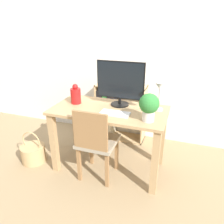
{
  "coord_description": "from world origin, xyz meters",
  "views": [
    {
      "loc": [
        0.75,
        -2.07,
        1.67
      ],
      "look_at": [
        0.0,
        0.1,
        0.68
      ],
      "focal_mm": 35.0,
      "sensor_mm": 36.0,
      "label": 1
    }
  ],
  "objects_px": {
    "desk_lamp": "(159,94)",
    "chair": "(96,141)",
    "keyboard": "(115,113)",
    "monitor": "(120,82)",
    "vase": "(76,95)",
    "potted_plant": "(149,106)",
    "basket": "(33,153)",
    "bookshelf": "(112,112)"
  },
  "relations": [
    {
      "from": "desk_lamp",
      "to": "chair",
      "type": "distance_m",
      "value": 0.82
    },
    {
      "from": "keyboard",
      "to": "monitor",
      "type": "bearing_deg",
      "value": 96.17
    },
    {
      "from": "keyboard",
      "to": "vase",
      "type": "relative_size",
      "value": 1.32
    },
    {
      "from": "potted_plant",
      "to": "keyboard",
      "type": "bearing_deg",
      "value": 172.75
    },
    {
      "from": "vase",
      "to": "desk_lamp",
      "type": "relative_size",
      "value": 0.69
    },
    {
      "from": "monitor",
      "to": "potted_plant",
      "type": "distance_m",
      "value": 0.51
    },
    {
      "from": "monitor",
      "to": "desk_lamp",
      "type": "distance_m",
      "value": 0.45
    },
    {
      "from": "monitor",
      "to": "basket",
      "type": "bearing_deg",
      "value": -160.02
    },
    {
      "from": "monitor",
      "to": "keyboard",
      "type": "distance_m",
      "value": 0.37
    },
    {
      "from": "desk_lamp",
      "to": "basket",
      "type": "relative_size",
      "value": 0.8
    },
    {
      "from": "chair",
      "to": "bookshelf",
      "type": "distance_m",
      "value": 0.99
    },
    {
      "from": "desk_lamp",
      "to": "potted_plant",
      "type": "distance_m",
      "value": 0.25
    },
    {
      "from": "desk_lamp",
      "to": "bookshelf",
      "type": "bearing_deg",
      "value": 138.31
    },
    {
      "from": "vase",
      "to": "basket",
      "type": "height_order",
      "value": "vase"
    },
    {
      "from": "bookshelf",
      "to": "basket",
      "type": "relative_size",
      "value": 1.98
    },
    {
      "from": "keyboard",
      "to": "potted_plant",
      "type": "xyz_separation_m",
      "value": [
        0.35,
        -0.04,
        0.15
      ]
    },
    {
      "from": "monitor",
      "to": "keyboard",
      "type": "height_order",
      "value": "monitor"
    },
    {
      "from": "monitor",
      "to": "keyboard",
      "type": "bearing_deg",
      "value": -83.83
    },
    {
      "from": "keyboard",
      "to": "bookshelf",
      "type": "relative_size",
      "value": 0.37
    },
    {
      "from": "potted_plant",
      "to": "chair",
      "type": "height_order",
      "value": "potted_plant"
    },
    {
      "from": "potted_plant",
      "to": "chair",
      "type": "xyz_separation_m",
      "value": [
        -0.52,
        -0.08,
        -0.44
      ]
    },
    {
      "from": "potted_plant",
      "to": "desk_lamp",
      "type": "bearing_deg",
      "value": 77.08
    },
    {
      "from": "bookshelf",
      "to": "basket",
      "type": "height_order",
      "value": "bookshelf"
    },
    {
      "from": "monitor",
      "to": "potted_plant",
      "type": "relative_size",
      "value": 1.96
    },
    {
      "from": "bookshelf",
      "to": "desk_lamp",
      "type": "bearing_deg",
      "value": -41.69
    },
    {
      "from": "bookshelf",
      "to": "basket",
      "type": "bearing_deg",
      "value": -127.67
    },
    {
      "from": "chair",
      "to": "basket",
      "type": "bearing_deg",
      "value": 172.09
    },
    {
      "from": "desk_lamp",
      "to": "bookshelf",
      "type": "relative_size",
      "value": 0.41
    },
    {
      "from": "vase",
      "to": "chair",
      "type": "relative_size",
      "value": 0.27
    },
    {
      "from": "desk_lamp",
      "to": "potted_plant",
      "type": "height_order",
      "value": "desk_lamp"
    },
    {
      "from": "keyboard",
      "to": "basket",
      "type": "xyz_separation_m",
      "value": [
        -1.05,
        -0.1,
        -0.65
      ]
    },
    {
      "from": "bookshelf",
      "to": "vase",
      "type": "bearing_deg",
      "value": -107.12
    },
    {
      "from": "bookshelf",
      "to": "chair",
      "type": "bearing_deg",
      "value": -81.39
    },
    {
      "from": "monitor",
      "to": "keyboard",
      "type": "relative_size",
      "value": 1.76
    },
    {
      "from": "desk_lamp",
      "to": "chair",
      "type": "xyz_separation_m",
      "value": [
        -0.58,
        -0.33,
        -0.49
      ]
    },
    {
      "from": "chair",
      "to": "monitor",
      "type": "bearing_deg",
      "value": 64.33
    },
    {
      "from": "basket",
      "to": "bookshelf",
      "type": "bearing_deg",
      "value": 52.33
    },
    {
      "from": "monitor",
      "to": "keyboard",
      "type": "xyz_separation_m",
      "value": [
        0.03,
        -0.27,
        -0.26
      ]
    },
    {
      "from": "chair",
      "to": "bookshelf",
      "type": "relative_size",
      "value": 1.04
    },
    {
      "from": "keyboard",
      "to": "bookshelf",
      "type": "distance_m",
      "value": 0.97
    },
    {
      "from": "potted_plant",
      "to": "basket",
      "type": "distance_m",
      "value": 1.61
    },
    {
      "from": "bookshelf",
      "to": "basket",
      "type": "distance_m",
      "value": 1.22
    }
  ]
}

